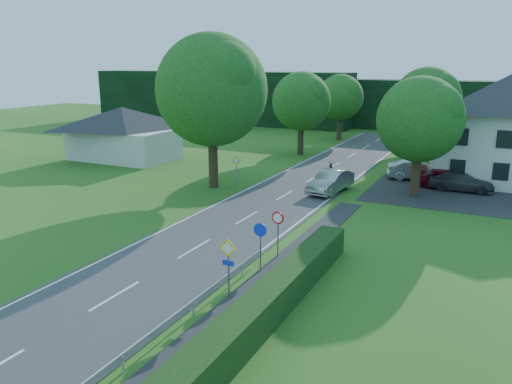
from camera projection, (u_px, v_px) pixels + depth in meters
The scene contains 27 objects.
road at pixel (261, 210), 32.91m from camera, with size 7.00×80.00×0.04m, color #3D3D40.
footpath at pixel (151, 382), 15.17m from camera, with size 1.50×44.00×0.04m, color #27272A.
parking_pad at pixel (470, 186), 39.08m from camera, with size 14.00×16.00×0.04m, color #27272A.
line_edge_left at pixel (218, 203), 34.29m from camera, with size 0.12×80.00×0.01m, color white.
line_edge_right at pixel (307, 216), 31.52m from camera, with size 0.12×80.00×0.01m, color white.
line_centre at pixel (261, 209), 32.90m from camera, with size 0.12×80.00×0.01m, color white, non-canonical shape.
tree_main at pixel (212, 112), 37.48m from camera, with size 9.40×9.40×11.64m, color #1B4F17, non-canonical shape.
tree_left_far at pixel (301, 114), 51.33m from camera, with size 7.00×7.00×8.58m, color #1B4F17, non-canonical shape.
tree_right_far at pixel (425, 115), 47.88m from camera, with size 7.40×7.40×9.09m, color #1B4F17, non-canonical shape.
tree_left_back at pixel (340, 107), 61.60m from camera, with size 6.60×6.60×8.07m, color #1B4F17, non-canonical shape.
tree_right_back at pixel (426, 115), 55.45m from camera, with size 6.20×6.20×7.56m, color #1B4F17, non-canonical shape.
tree_right_mid at pixel (418, 138), 35.15m from camera, with size 7.00×7.00×8.58m, color #1B4F17, non-canonical shape.
treeline_left at pixel (217, 97), 80.33m from camera, with size 44.00×6.00×8.00m, color black.
treeline_right at pixel (458, 107), 68.56m from camera, with size 30.00×5.00×7.00m, color black.
bungalow_left at pixel (123, 132), 49.45m from camera, with size 11.00×6.50×5.20m.
house_white at pixel (506, 128), 39.72m from camera, with size 10.60×8.40×8.60m.
streetlight at pixel (417, 131), 37.03m from camera, with size 2.03×0.18×8.00m.
sign_priority_right at pixel (228, 257), 20.19m from camera, with size 0.78×0.09×2.59m.
sign_roundabout at pixel (260, 238), 22.83m from camera, with size 0.64×0.08×2.37m.
sign_speed_limit at pixel (278, 223), 24.53m from camera, with size 0.64×0.11×2.37m.
sign_priority_left at pixel (236, 165), 38.73m from camera, with size 0.78×0.09×2.44m.
moving_car at pixel (331, 181), 37.09m from camera, with size 1.72×4.94×1.63m, color #A8A8AD.
motorcycle at pixel (331, 166), 44.16m from camera, with size 0.67×1.92×1.01m, color black.
parked_car_red at pixel (447, 179), 38.23m from camera, with size 1.76×4.38×1.49m, color maroon.
parked_car_silver_a at pixel (419, 170), 41.04m from camera, with size 1.77×5.07×1.67m, color #A9A9AD.
parked_car_grey at pixel (461, 182), 37.57m from camera, with size 1.91×4.70×1.36m, color #414145.
parasol at pixel (420, 178), 37.21m from camera, with size 2.23×2.28×2.05m, color red.
Camera 1 is at (13.64, -8.45, 9.46)m, focal length 35.00 mm.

